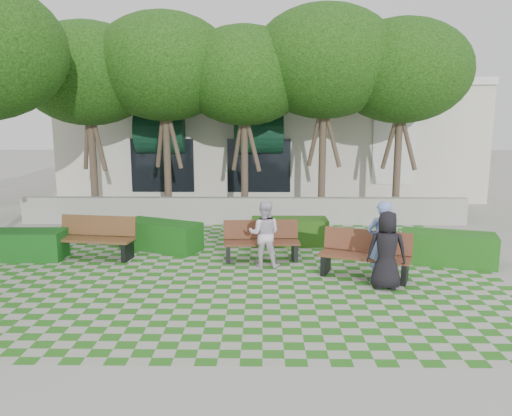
{
  "coord_description": "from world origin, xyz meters",
  "views": [
    {
      "loc": [
        0.67,
        -10.39,
        3.57
      ],
      "look_at": [
        0.5,
        1.5,
        1.4
      ],
      "focal_mm": 35.0,
      "sensor_mm": 36.0,
      "label": 1
    }
  ],
  "objects_px": {
    "hedge_west": "(22,245)",
    "bench_mid": "(261,241)",
    "hedge_east": "(448,248)",
    "hedge_midright": "(289,231)",
    "person_white": "(264,234)",
    "bench_west": "(95,238)",
    "person_dark": "(387,250)",
    "hedge_midleft": "(161,236)",
    "bench_east": "(365,255)",
    "person_blue": "(382,242)"
  },
  "relations": [
    {
      "from": "hedge_west",
      "to": "bench_mid",
      "type": "bearing_deg",
      "value": 0.06
    },
    {
      "from": "hedge_east",
      "to": "hedge_midright",
      "type": "distance_m",
      "value": 4.23
    },
    {
      "from": "hedge_west",
      "to": "person_white",
      "type": "relative_size",
      "value": 1.31
    },
    {
      "from": "bench_west",
      "to": "hedge_midright",
      "type": "bearing_deg",
      "value": 24.34
    },
    {
      "from": "hedge_west",
      "to": "person_white",
      "type": "height_order",
      "value": "person_white"
    },
    {
      "from": "person_white",
      "to": "hedge_east",
      "type": "bearing_deg",
      "value": -168.15
    },
    {
      "from": "person_dark",
      "to": "person_white",
      "type": "bearing_deg",
      "value": -22.12
    },
    {
      "from": "bench_west",
      "to": "hedge_midleft",
      "type": "xyz_separation_m",
      "value": [
        1.52,
        0.84,
        -0.13
      ]
    },
    {
      "from": "person_dark",
      "to": "person_white",
      "type": "distance_m",
      "value": 3.0
    },
    {
      "from": "hedge_west",
      "to": "hedge_midright",
      "type": "bearing_deg",
      "value": 13.03
    },
    {
      "from": "hedge_midleft",
      "to": "person_white",
      "type": "distance_m",
      "value": 3.23
    },
    {
      "from": "person_dark",
      "to": "person_white",
      "type": "xyz_separation_m",
      "value": [
        -2.56,
        1.57,
        -0.03
      ]
    },
    {
      "from": "hedge_east",
      "to": "person_white",
      "type": "xyz_separation_m",
      "value": [
        -4.54,
        -0.29,
        0.42
      ]
    },
    {
      "from": "bench_east",
      "to": "hedge_midright",
      "type": "relative_size",
      "value": 0.98
    },
    {
      "from": "bench_west",
      "to": "hedge_west",
      "type": "height_order",
      "value": "bench_west"
    },
    {
      "from": "hedge_east",
      "to": "hedge_west",
      "type": "bearing_deg",
      "value": 178.75
    },
    {
      "from": "bench_west",
      "to": "bench_east",
      "type": "bearing_deg",
      "value": -4.25
    },
    {
      "from": "bench_east",
      "to": "hedge_west",
      "type": "distance_m",
      "value": 8.55
    },
    {
      "from": "bench_east",
      "to": "hedge_west",
      "type": "height_order",
      "value": "bench_east"
    },
    {
      "from": "bench_west",
      "to": "hedge_east",
      "type": "height_order",
      "value": "bench_west"
    },
    {
      "from": "hedge_midright",
      "to": "person_dark",
      "type": "bearing_deg",
      "value": -63.51
    },
    {
      "from": "hedge_midleft",
      "to": "bench_east",
      "type": "bearing_deg",
      "value": -24.47
    },
    {
      "from": "bench_east",
      "to": "hedge_west",
      "type": "bearing_deg",
      "value": -167.19
    },
    {
      "from": "bench_mid",
      "to": "hedge_west",
      "type": "relative_size",
      "value": 0.92
    },
    {
      "from": "bench_east",
      "to": "hedge_east",
      "type": "bearing_deg",
      "value": 47.76
    },
    {
      "from": "hedge_midright",
      "to": "person_white",
      "type": "distance_m",
      "value": 2.28
    },
    {
      "from": "hedge_west",
      "to": "person_blue",
      "type": "height_order",
      "value": "person_blue"
    },
    {
      "from": "hedge_midright",
      "to": "bench_east",
      "type": "bearing_deg",
      "value": -61.94
    },
    {
      "from": "hedge_midleft",
      "to": "hedge_west",
      "type": "relative_size",
      "value": 1.05
    },
    {
      "from": "hedge_west",
      "to": "person_dark",
      "type": "height_order",
      "value": "person_dark"
    },
    {
      "from": "hedge_east",
      "to": "person_blue",
      "type": "height_order",
      "value": "person_blue"
    },
    {
      "from": "person_dark",
      "to": "bench_mid",
      "type": "bearing_deg",
      "value": -29.17
    },
    {
      "from": "hedge_east",
      "to": "hedge_midright",
      "type": "bearing_deg",
      "value": 154.44
    },
    {
      "from": "bench_west",
      "to": "hedge_west",
      "type": "relative_size",
      "value": 1.0
    },
    {
      "from": "hedge_midleft",
      "to": "person_white",
      "type": "relative_size",
      "value": 1.37
    },
    {
      "from": "bench_east",
      "to": "bench_west",
      "type": "distance_m",
      "value": 6.78
    },
    {
      "from": "bench_east",
      "to": "bench_west",
      "type": "height_order",
      "value": "bench_west"
    },
    {
      "from": "hedge_east",
      "to": "person_blue",
      "type": "distance_m",
      "value": 2.5
    },
    {
      "from": "hedge_midleft",
      "to": "hedge_east",
      "type": "bearing_deg",
      "value": -9.42
    },
    {
      "from": "bench_mid",
      "to": "bench_west",
      "type": "distance_m",
      "value": 4.27
    },
    {
      "from": "person_blue",
      "to": "person_white",
      "type": "bearing_deg",
      "value": -31.91
    },
    {
      "from": "bench_west",
      "to": "hedge_west",
      "type": "xyz_separation_m",
      "value": [
        -1.83,
        -0.14,
        -0.15
      ]
    },
    {
      "from": "hedge_midright",
      "to": "person_white",
      "type": "height_order",
      "value": "person_white"
    },
    {
      "from": "hedge_east",
      "to": "hedge_west",
      "type": "distance_m",
      "value": 10.7
    },
    {
      "from": "bench_west",
      "to": "person_blue",
      "type": "distance_m",
      "value": 7.13
    },
    {
      "from": "hedge_midright",
      "to": "person_white",
      "type": "xyz_separation_m",
      "value": [
        -0.72,
        -2.12,
        0.43
      ]
    },
    {
      "from": "person_dark",
      "to": "person_white",
      "type": "height_order",
      "value": "person_dark"
    },
    {
      "from": "hedge_midright",
      "to": "person_dark",
      "type": "height_order",
      "value": "person_dark"
    },
    {
      "from": "bench_east",
      "to": "person_white",
      "type": "bearing_deg",
      "value": -177.78
    },
    {
      "from": "hedge_west",
      "to": "person_blue",
      "type": "distance_m",
      "value": 8.89
    }
  ]
}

